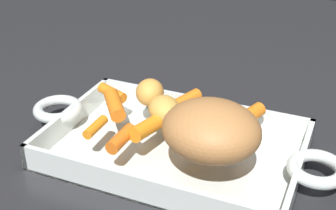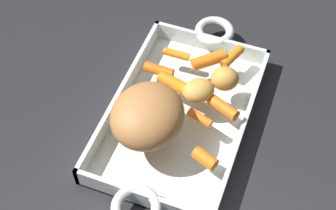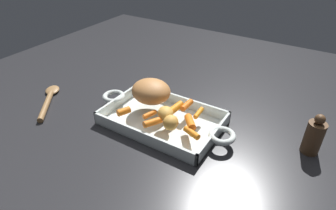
{
  "view_description": "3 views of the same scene",
  "coord_description": "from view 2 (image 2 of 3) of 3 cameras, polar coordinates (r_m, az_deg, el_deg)",
  "views": [
    {
      "loc": [
        -0.23,
        0.55,
        0.42
      ],
      "look_at": [
        0.02,
        -0.03,
        0.07
      ],
      "focal_mm": 50.73,
      "sensor_mm": 36.0,
      "label": 1
    },
    {
      "loc": [
        -0.5,
        -0.16,
        0.74
      ],
      "look_at": [
        -0.03,
        0.01,
        0.07
      ],
      "focal_mm": 52.22,
      "sensor_mm": 36.0,
      "label": 2
    },
    {
      "loc": [
        0.41,
        -0.62,
        0.56
      ],
      "look_at": [
        0.02,
        -0.0,
        0.08
      ],
      "focal_mm": 30.08,
      "sensor_mm": 36.0,
      "label": 3
    }
  ],
  "objects": [
    {
      "name": "baby_carrot_southeast",
      "position": [
        0.94,
        7.51,
        5.61
      ],
      "size": [
        0.06,
        0.04,
        0.02
      ],
      "primitive_type": "cylinder",
      "rotation": [
        1.54,
        0.0,
        1.21
      ],
      "color": "orange",
      "rests_on": "roasting_dish"
    },
    {
      "name": "baby_carrot_center_right",
      "position": [
        0.88,
        0.65,
        2.54
      ],
      "size": [
        0.03,
        0.06,
        0.03
      ],
      "primitive_type": "cylinder",
      "rotation": [
        1.47,
        0.0,
        2.96
      ],
      "color": "orange",
      "rests_on": "roasting_dish"
    },
    {
      "name": "pork_roast",
      "position": [
        0.81,
        -2.43,
        -1.24
      ],
      "size": [
        0.14,
        0.13,
        0.08
      ],
      "primitive_type": "ellipsoid",
      "rotation": [
        0.0,
        0.0,
        3.08
      ],
      "color": "#B1743F",
      "rests_on": "roasting_dish"
    },
    {
      "name": "potato_golden_small",
      "position": [
        0.86,
        3.6,
        1.69
      ],
      "size": [
        0.07,
        0.07,
        0.04
      ],
      "primitive_type": "ellipsoid",
      "rotation": [
        0.0,
        0.0,
        2.26
      ],
      "color": "gold",
      "rests_on": "roasting_dish"
    },
    {
      "name": "baby_carrot_long",
      "position": [
        0.94,
        0.99,
        5.97
      ],
      "size": [
        0.02,
        0.05,
        0.02
      ],
      "primitive_type": "cylinder",
      "rotation": [
        1.61,
        0.0,
        0.04
      ],
      "color": "orange",
      "rests_on": "roasting_dish"
    },
    {
      "name": "roasting_dish",
      "position": [
        0.89,
        1.45,
        -1.13
      ],
      "size": [
        0.49,
        0.24,
        0.04
      ],
      "color": "silver",
      "rests_on": "ground_plane"
    },
    {
      "name": "baby_carrot_short",
      "position": [
        0.91,
        -1.09,
        4.09
      ],
      "size": [
        0.02,
        0.06,
        0.02
      ],
      "primitive_type": "cylinder",
      "rotation": [
        1.57,
        0.0,
        6.26
      ],
      "color": "orange",
      "rests_on": "roasting_dish"
    },
    {
      "name": "baby_carrot_southwest",
      "position": [
        0.92,
        4.76,
        5.26
      ],
      "size": [
        0.06,
        0.07,
        0.03
      ],
      "primitive_type": "cylinder",
      "rotation": [
        1.66,
        0.0,
        3.82
      ],
      "color": "orange",
      "rests_on": "roasting_dish"
    },
    {
      "name": "potato_near_roast",
      "position": [
        0.88,
        6.65,
        3.08
      ],
      "size": [
        0.06,
        0.06,
        0.04
      ],
      "primitive_type": "ellipsoid",
      "rotation": [
        0.0,
        0.0,
        3.39
      ],
      "color": "gold",
      "rests_on": "roasting_dish"
    },
    {
      "name": "baby_carrot_northeast",
      "position": [
        0.84,
        3.76,
        -1.5
      ],
      "size": [
        0.03,
        0.05,
        0.02
      ],
      "primitive_type": "cylinder",
      "rotation": [
        1.58,
        0.0,
        5.97
      ],
      "color": "orange",
      "rests_on": "roasting_dish"
    },
    {
      "name": "ground_plane",
      "position": [
        0.9,
        1.43,
        -1.66
      ],
      "size": [
        1.88,
        1.88,
        0.0
      ],
      "primitive_type": "plane",
      "color": "#232326"
    },
    {
      "name": "baby_carrot_center_left",
      "position": [
        0.86,
        6.45,
        -0.28
      ],
      "size": [
        0.04,
        0.06,
        0.03
      ],
      "primitive_type": "cylinder",
      "rotation": [
        1.49,
        0.0,
        5.85
      ],
      "color": "orange",
      "rests_on": "roasting_dish"
    },
    {
      "name": "baby_carrot_northwest",
      "position": [
        0.8,
        4.34,
        -6.24
      ],
      "size": [
        0.04,
        0.05,
        0.02
      ],
      "primitive_type": "cylinder",
      "rotation": [
        1.55,
        0.0,
        5.9
      ],
      "color": "orange",
      "rests_on": "roasting_dish"
    }
  ]
}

